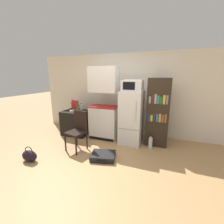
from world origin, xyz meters
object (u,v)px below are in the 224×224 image
bottle_green_tall (78,108)px  chair (78,127)px  refrigerator (131,118)px  suitcase_large_flat (103,156)px  bowl (72,111)px  bookshelf (158,112)px  side_table (76,122)px  bottle_clear_short (81,107)px  handbag (29,156)px  kitchen_hutch (104,106)px  cereal_box (75,105)px  bottle_blue_soda (73,105)px  water_bottle_front (150,143)px  microwave (132,85)px

bottle_green_tall → chair: bearing=-57.8°
refrigerator → chair: 1.40m
suitcase_large_flat → chair: bearing=149.6°
bowl → bookshelf: bearing=5.4°
side_table → suitcase_large_flat: side_table is taller
bottle_clear_short → handbag: (-0.12, -1.91, -0.71)m
kitchen_hutch → bottle_green_tall: size_ratio=6.56×
side_table → handbag: size_ratio=2.11×
cereal_box → suitcase_large_flat: size_ratio=0.50×
kitchen_hutch → bookshelf: bearing=2.2°
kitchen_hutch → cereal_box: kitchen_hutch is taller
suitcase_large_flat → refrigerator: bearing=57.2°
kitchen_hutch → bottle_blue_soda: bearing=172.7°
cereal_box → handbag: 1.98m
kitchen_hutch → water_bottle_front: size_ratio=5.92×
handbag → cereal_box: bearing=91.1°
kitchen_hutch → bowl: bearing=-169.8°
bottle_green_tall → bottle_clear_short: bearing=109.9°
bottle_blue_soda → chair: (0.87, -1.04, -0.31)m
microwave → cereal_box: bearing=176.0°
side_table → bookshelf: (2.41, 0.12, 0.50)m
side_table → cereal_box: (-0.08, 0.13, 0.52)m
side_table → kitchen_hutch: size_ratio=0.37×
microwave → bookshelf: size_ratio=0.30×
bottle_clear_short → handbag: bottle_clear_short is taller
bowl → suitcase_large_flat: bearing=-33.3°
handbag → refrigerator: bearing=43.4°
kitchen_hutch → suitcase_large_flat: (0.45, -1.11, -0.88)m
bookshelf → microwave: bearing=-169.4°
cereal_box → handbag: bearing=-88.9°
bottle_clear_short → chair: (0.55, -1.03, -0.27)m
microwave → kitchen_hutch: bearing=175.3°
bookshelf → bottle_green_tall: bearing=-172.7°
water_bottle_front → bowl: bearing=178.7°
suitcase_large_flat → bottle_blue_soda: bearing=128.5°
bookshelf → water_bottle_front: bearing=-111.1°
microwave → suitcase_large_flat: bearing=-109.1°
kitchen_hutch → refrigerator: 0.85m
refrigerator → bottle_green_tall: bearing=-174.0°
kitchen_hutch → bowl: 1.01m
microwave → water_bottle_front: size_ratio=1.51×
bookshelf → water_bottle_front: (-0.11, -0.29, -0.73)m
water_bottle_front → cereal_box: bearing=173.1°
refrigerator → chair: (-1.12, -0.82, -0.14)m
kitchen_hutch → refrigerator: kitchen_hutch is taller
bottle_blue_soda → water_bottle_front: (2.55, -0.38, -0.73)m
suitcase_large_flat → microwave: bearing=57.2°
refrigerator → kitchen_hutch: bearing=175.4°
bottle_green_tall → handbag: size_ratio=0.86×
microwave → bottle_clear_short: microwave is taller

